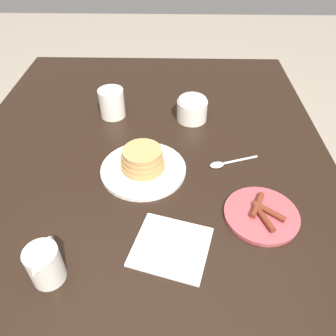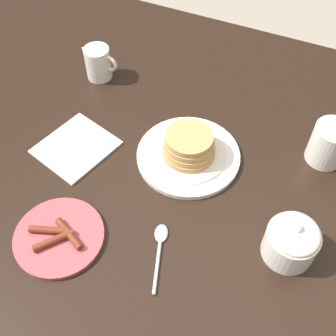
# 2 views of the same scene
# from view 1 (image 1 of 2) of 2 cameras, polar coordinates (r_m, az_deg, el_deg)

# --- Properties ---
(ground_plane) EXTENTS (8.00, 8.00, 0.00)m
(ground_plane) POSITION_cam_1_polar(r_m,az_deg,el_deg) (1.50, -2.84, -23.82)
(ground_plane) COLOR gray
(dining_table) EXTENTS (1.58, 1.07, 0.76)m
(dining_table) POSITION_cam_1_polar(r_m,az_deg,el_deg) (0.94, -4.19, -6.75)
(dining_table) COLOR black
(dining_table) RESTS_ON ground_plane
(pancake_plate) EXTENTS (0.23, 0.23, 0.07)m
(pancake_plate) POSITION_cam_1_polar(r_m,az_deg,el_deg) (0.88, -4.56, 0.65)
(pancake_plate) COLOR white
(pancake_plate) RESTS_ON dining_table
(side_plate_bacon) EXTENTS (0.18, 0.18, 0.02)m
(side_plate_bacon) POSITION_cam_1_polar(r_m,az_deg,el_deg) (0.81, 15.99, -7.73)
(side_plate_bacon) COLOR #B2474C
(side_plate_bacon) RESTS_ON dining_table
(coffee_mug) EXTENTS (0.12, 0.08, 0.09)m
(coffee_mug) POSITION_cam_1_polar(r_m,az_deg,el_deg) (1.11, -9.73, 11.22)
(coffee_mug) COLOR silver
(coffee_mug) RESTS_ON dining_table
(creamer_pitcher) EXTENTS (0.10, 0.07, 0.09)m
(creamer_pitcher) POSITION_cam_1_polar(r_m,az_deg,el_deg) (0.70, -20.66, -15.43)
(creamer_pitcher) COLOR silver
(creamer_pitcher) RESTS_ON dining_table
(sugar_bowl) EXTENTS (0.10, 0.10, 0.10)m
(sugar_bowl) POSITION_cam_1_polar(r_m,az_deg,el_deg) (1.08, 4.23, 10.53)
(sugar_bowl) COLOR silver
(sugar_bowl) RESTS_ON dining_table
(napkin) EXTENTS (0.18, 0.19, 0.01)m
(napkin) POSITION_cam_1_polar(r_m,az_deg,el_deg) (0.73, 0.53, -13.54)
(napkin) COLOR white
(napkin) RESTS_ON dining_table
(spoon) EXTENTS (0.06, 0.14, 0.01)m
(spoon) POSITION_cam_1_polar(r_m,az_deg,el_deg) (0.93, 9.99, 0.85)
(spoon) COLOR silver
(spoon) RESTS_ON dining_table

